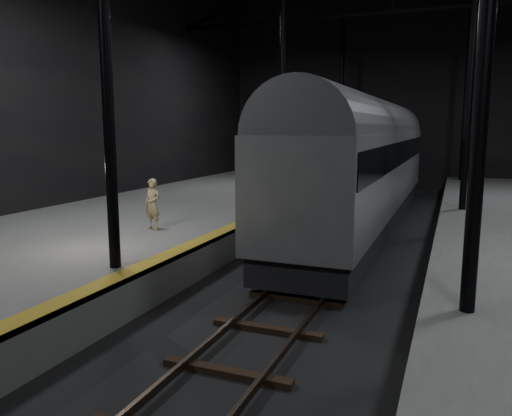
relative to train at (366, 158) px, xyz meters
The scene contains 6 objects.
ground 8.15m from the train, 90.00° to the right, with size 44.00×44.00×0.00m, color black.
platform_left 10.95m from the train, 134.65° to the right, with size 9.00×43.80×1.00m, color #565653.
tactile_strip 8.49m from the train, 113.18° to the right, with size 0.50×43.80×0.01m, color olive.
track 8.13m from the train, 90.00° to the right, with size 2.40×43.00×0.24m.
train is the anchor object (origin of this frame).
woman 9.34m from the train, 126.02° to the right, with size 0.59×0.39×1.62m, color tan.
Camera 1 is at (3.46, -13.27, 4.24)m, focal length 35.00 mm.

